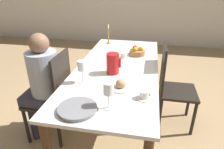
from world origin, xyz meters
TOP-DOWN VIEW (x-y plane):
  - ground_plane at (0.00, 0.00)m, footprint 20.00×20.00m
  - dining_table at (0.00, 0.00)m, footprint 0.89×2.09m
  - chair_person_side at (-0.62, -0.35)m, footprint 0.42×0.42m
  - chair_opposite at (0.62, 0.12)m, footprint 0.42×0.42m
  - person_seated at (-0.72, -0.37)m, footprint 0.39×0.41m
  - red_pitcher at (-0.02, -0.17)m, footprint 0.15×0.13m
  - wine_glass_water at (-0.26, -0.43)m, footprint 0.08×0.08m
  - wine_glass_juice at (0.07, -0.79)m, footprint 0.08×0.08m
  - teacup_near_person at (0.32, -0.60)m, footprint 0.13×0.13m
  - teacup_across at (0.03, 0.27)m, footprint 0.13×0.13m
  - serving_tray at (-0.15, -0.86)m, footprint 0.29×0.29m
  - bread_plate at (0.11, -0.47)m, footprint 0.21×0.21m
  - fruit_bowl at (0.18, 0.41)m, footprint 0.20×0.20m
  - candlestick_tall at (-0.28, 0.82)m, footprint 0.06×0.06m

SIDE VIEW (x-z plane):
  - ground_plane at x=0.00m, z-range 0.00..0.00m
  - chair_person_side at x=-0.62m, z-range 0.02..1.02m
  - chair_opposite at x=0.62m, z-range 0.02..1.02m
  - dining_table at x=0.00m, z-range 0.29..1.05m
  - person_seated at x=-0.72m, z-range 0.11..1.31m
  - serving_tray at x=-0.15m, z-range 0.76..0.79m
  - bread_plate at x=0.11m, z-range 0.74..0.83m
  - teacup_near_person at x=0.32m, z-range 0.76..0.83m
  - teacup_across at x=0.03m, z-range 0.76..0.83m
  - fruit_bowl at x=0.18m, z-range 0.75..0.86m
  - red_pitcher at x=-0.02m, z-range 0.76..0.97m
  - candlestick_tall at x=-0.28m, z-range 0.73..1.01m
  - wine_glass_juice at x=0.07m, z-range 0.81..1.03m
  - wine_glass_water at x=-0.26m, z-range 0.81..1.03m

